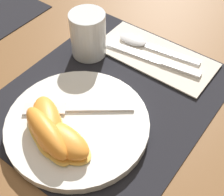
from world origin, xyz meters
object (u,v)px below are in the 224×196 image
object	(u,v)px
plate	(79,125)
spoon	(143,44)
knife	(155,59)
citrus_wedge_1	(47,133)
fork	(70,108)
juice_glass	(88,37)
citrus_wedge_0	(47,124)
citrus_wedge_2	(61,140)

from	to	relation	value
plate	spoon	distance (m)	0.25
spoon	knife	bearing A→B (deg)	-120.87
plate	knife	xyz separation A→B (m)	(0.22, -0.01, -0.00)
spoon	citrus_wedge_1	distance (m)	0.31
citrus_wedge_1	fork	bearing A→B (deg)	11.60
fork	juice_glass	bearing A→B (deg)	28.82
plate	knife	size ratio (longest dim) A/B	1.18
citrus_wedge_0	juice_glass	bearing A→B (deg)	22.01
citrus_wedge_0	citrus_wedge_2	world-z (taller)	citrus_wedge_0
plate	citrus_wedge_0	xyz separation A→B (m)	(-0.04, 0.03, 0.02)
plate	spoon	size ratio (longest dim) A/B	1.32
citrus_wedge_0	citrus_wedge_1	xyz separation A→B (m)	(-0.01, -0.01, 0.00)
juice_glass	citrus_wedge_1	world-z (taller)	juice_glass
citrus_wedge_0	citrus_wedge_1	size ratio (longest dim) A/B	0.98
juice_glass	citrus_wedge_0	bearing A→B (deg)	-157.99
knife	spoon	distance (m)	0.05
juice_glass	fork	xyz separation A→B (m)	(-0.15, -0.08, -0.02)
spoon	citrus_wedge_1	world-z (taller)	citrus_wedge_1
plate	juice_glass	size ratio (longest dim) A/B	2.59
knife	spoon	world-z (taller)	spoon
spoon	fork	world-z (taller)	fork
fork	citrus_wedge_0	xyz separation A→B (m)	(-0.05, 0.00, 0.01)
plate	citrus_wedge_0	distance (m)	0.06
spoon	citrus_wedge_2	distance (m)	0.31
juice_glass	citrus_wedge_2	distance (m)	0.25
spoon	juice_glass	bearing A→B (deg)	136.50
juice_glass	plate	bearing A→B (deg)	-145.34
citrus_wedge_1	knife	bearing A→B (deg)	-6.14
citrus_wedge_1	juice_glass	bearing A→B (deg)	23.86
citrus_wedge_2	plate	bearing A→B (deg)	8.71
juice_glass	knife	xyz separation A→B (m)	(0.06, -0.13, -0.04)
knife	citrus_wedge_1	distance (m)	0.28
citrus_wedge_0	fork	bearing A→B (deg)	-0.25
knife	citrus_wedge_1	world-z (taller)	citrus_wedge_1
citrus_wedge_1	citrus_wedge_2	world-z (taller)	citrus_wedge_1
knife	citrus_wedge_1	xyz separation A→B (m)	(-0.28, 0.03, 0.03)
plate	citrus_wedge_0	bearing A→B (deg)	143.63
knife	citrus_wedge_0	bearing A→B (deg)	170.46
plate	spoon	bearing A→B (deg)	7.28
spoon	citrus_wedge_0	world-z (taller)	citrus_wedge_0
citrus_wedge_2	knife	bearing A→B (deg)	-1.32
knife	citrus_wedge_0	size ratio (longest dim) A/B	1.66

